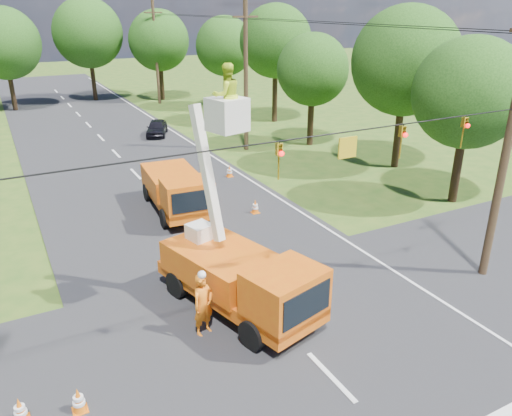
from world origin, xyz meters
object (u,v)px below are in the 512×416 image
traffic_cone_7 (229,171)px  tree_far_a (4,43)px  traffic_cone_3 (255,207)px  traffic_cone_2 (237,244)px  pole_right_mid (246,75)px  tree_far_c (159,40)px  bucket_truck (240,265)px  tree_right_c (313,70)px  distant_car (157,128)px  tree_right_e (225,46)px  second_truck (177,190)px  pole_right_near (508,144)px  tree_far_b (88,33)px  traffic_cone_4 (79,400)px  tree_right_b (406,61)px  tree_right_a (469,93)px  traffic_cone_8 (216,235)px  ground_worker (203,305)px  pole_right_far (156,52)px  traffic_cone_5 (20,410)px  tree_right_d (276,41)px

traffic_cone_7 → tree_far_a: 30.28m
traffic_cone_3 → traffic_cone_2: bearing=-128.1°
traffic_cone_2 → pole_right_mid: 16.55m
tree_far_c → bucket_truck: bearing=-104.4°
pole_right_mid → tree_right_c: pole_right_mid is taller
distant_car → tree_right_e: tree_right_e is taller
second_truck → pole_right_near: bearing=-49.5°
tree_far_b → tree_far_c: 7.20m
traffic_cone_4 → tree_right_c: tree_right_c is taller
tree_right_b → distant_car: bearing=126.3°
traffic_cone_7 → tree_right_a: size_ratio=0.09×
traffic_cone_3 → traffic_cone_8: same height
tree_right_b → pole_right_mid: bearing=129.1°
distant_car → tree_right_c: size_ratio=0.46×
traffic_cone_2 → tree_right_c: tree_right_c is taller
distant_car → tree_right_c: (9.08, -7.83, 4.70)m
ground_worker → tree_right_c: bearing=28.7°
traffic_cone_4 → tree_right_b: tree_right_b is taller
tree_right_e → tree_far_a: 20.43m
tree_right_a → tree_far_b: bearing=105.1°
pole_right_near → tree_far_c: bearing=88.6°
tree_far_c → traffic_cone_8: bearing=-104.3°
traffic_cone_8 → tree_right_b: size_ratio=0.07×
tree_far_a → bucket_truck: bearing=-84.0°
traffic_cone_4 → pole_right_far: bearing=69.7°
ground_worker → traffic_cone_3: (5.89, 7.79, -0.67)m
traffic_cone_3 → tree_far_c: size_ratio=0.08×
second_truck → distant_car: 16.03m
ground_worker → tree_right_b: size_ratio=0.21×
traffic_cone_3 → traffic_cone_7: size_ratio=1.00×
ground_worker → tree_right_a: (15.80, 4.48, 4.53)m
tree_far_c → traffic_cone_7: bearing=-99.8°
bucket_truck → tree_right_a: size_ratio=0.97×
second_truck → traffic_cone_4: size_ratio=8.63×
traffic_cone_3 → tree_right_a: size_ratio=0.09×
pole_right_mid → tree_far_c: size_ratio=1.09×
distant_car → tree_far_c: (5.38, 15.17, 5.45)m
traffic_cone_5 → traffic_cone_7: 19.26m
tree_far_c → tree_right_b: bearing=-79.6°
traffic_cone_5 → ground_worker: bearing=13.0°
tree_right_d → tree_right_a: bearing=-93.5°
tree_right_e → pole_right_far: bearing=136.7°
pole_right_near → tree_far_b: 45.37m
traffic_cone_5 → traffic_cone_7: bearing=49.6°
traffic_cone_7 → tree_right_d: size_ratio=0.07×
bucket_truck → tree_right_c: bucket_truck is taller
traffic_cone_4 → traffic_cone_8: 10.06m
second_truck → distant_car: bearing=80.8°
traffic_cone_8 → tree_right_c: 17.93m
traffic_cone_7 → ground_worker: bearing=-118.0°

